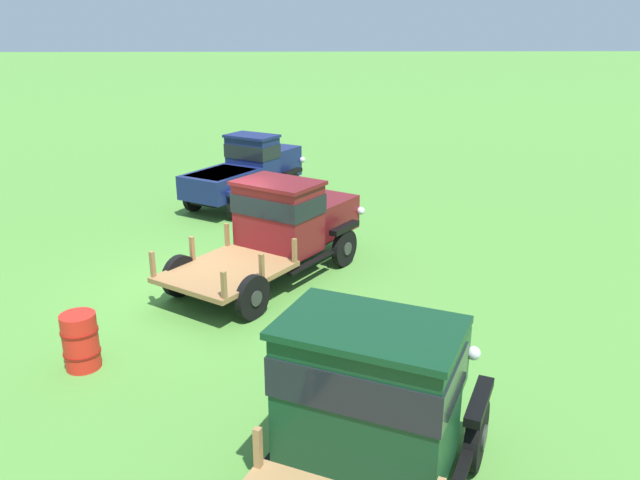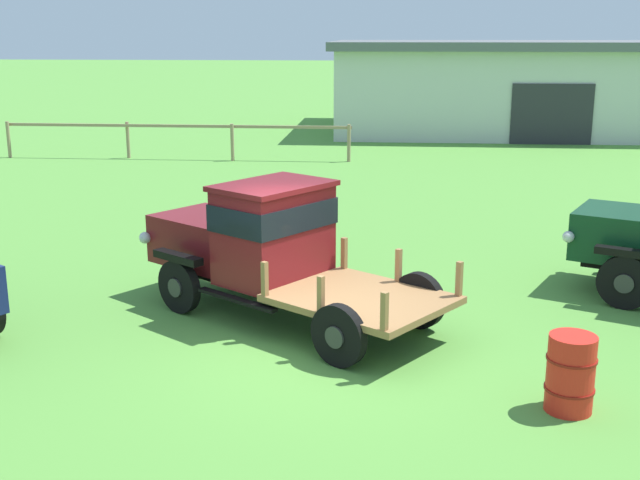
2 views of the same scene
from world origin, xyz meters
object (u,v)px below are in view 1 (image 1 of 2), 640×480
(vintage_truck_foreground_near, at_px, (248,170))
(vintage_truck_second_in_line, at_px, (285,223))
(oil_drum_beside_row, at_px, (81,341))
(vintage_truck_midrow_center, at_px, (371,408))

(vintage_truck_foreground_near, xyz_separation_m, vintage_truck_second_in_line, (5.71, 1.26, 0.07))
(vintage_truck_second_in_line, xyz_separation_m, oil_drum_beside_row, (4.15, -3.22, -0.63))
(vintage_truck_midrow_center, bearing_deg, oil_drum_beside_row, -125.07)
(vintage_truck_foreground_near, relative_size, oil_drum_beside_row, 4.89)
(vintage_truck_foreground_near, xyz_separation_m, oil_drum_beside_row, (9.86, -1.96, -0.56))
(vintage_truck_second_in_line, bearing_deg, vintage_truck_foreground_near, -167.51)
(vintage_truck_second_in_line, relative_size, oil_drum_beside_row, 5.66)
(vintage_truck_foreground_near, height_order, vintage_truck_second_in_line, vintage_truck_second_in_line)
(oil_drum_beside_row, bearing_deg, vintage_truck_second_in_line, 142.18)
(oil_drum_beside_row, bearing_deg, vintage_truck_midrow_center, 54.93)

